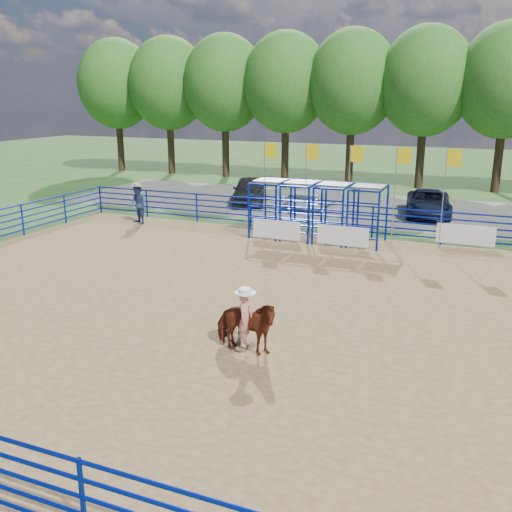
{
  "coord_description": "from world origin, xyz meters",
  "views": [
    {
      "loc": [
        4.84,
        -15.29,
        6.29
      ],
      "look_at": [
        -1.96,
        1.0,
        1.3
      ],
      "focal_mm": 40.0,
      "sensor_mm": 36.0,
      "label": 1
    }
  ],
  "objects_px": {
    "calf": "(237,322)",
    "car_a": "(249,190)",
    "horse_and_rider": "(245,322)",
    "car_c": "(428,203)",
    "spectator_cowboy": "(138,204)",
    "car_b": "(316,193)"
  },
  "relations": [
    {
      "from": "calf",
      "to": "spectator_cowboy",
      "type": "relative_size",
      "value": 0.44
    },
    {
      "from": "car_a",
      "to": "car_b",
      "type": "distance_m",
      "value": 4.03
    },
    {
      "from": "car_a",
      "to": "horse_and_rider",
      "type": "bearing_deg",
      "value": -86.28
    },
    {
      "from": "spectator_cowboy",
      "to": "car_b",
      "type": "distance_m",
      "value": 10.41
    },
    {
      "from": "car_b",
      "to": "car_c",
      "type": "relative_size",
      "value": 1.0
    },
    {
      "from": "car_a",
      "to": "car_c",
      "type": "relative_size",
      "value": 0.94
    },
    {
      "from": "horse_and_rider",
      "to": "calf",
      "type": "bearing_deg",
      "value": 126.81
    },
    {
      "from": "car_a",
      "to": "calf",
      "type": "bearing_deg",
      "value": -86.97
    },
    {
      "from": "spectator_cowboy",
      "to": "car_b",
      "type": "relative_size",
      "value": 0.41
    },
    {
      "from": "spectator_cowboy",
      "to": "car_c",
      "type": "relative_size",
      "value": 0.41
    },
    {
      "from": "spectator_cowboy",
      "to": "car_a",
      "type": "distance_m",
      "value": 7.9
    },
    {
      "from": "calf",
      "to": "car_c",
      "type": "bearing_deg",
      "value": -38.03
    },
    {
      "from": "horse_and_rider",
      "to": "car_a",
      "type": "relative_size",
      "value": 0.52
    },
    {
      "from": "calf",
      "to": "spectator_cowboy",
      "type": "bearing_deg",
      "value": 14.31
    },
    {
      "from": "horse_and_rider",
      "to": "car_a",
      "type": "xyz_separation_m",
      "value": [
        -8.1,
        19.04,
        -0.07
      ]
    },
    {
      "from": "horse_and_rider",
      "to": "car_c",
      "type": "relative_size",
      "value": 0.49
    },
    {
      "from": "horse_and_rider",
      "to": "car_a",
      "type": "height_order",
      "value": "horse_and_rider"
    },
    {
      "from": "calf",
      "to": "car_c",
      "type": "distance_m",
      "value": 18.9
    },
    {
      "from": "horse_and_rider",
      "to": "calf",
      "type": "distance_m",
      "value": 1.09
    },
    {
      "from": "car_b",
      "to": "car_c",
      "type": "height_order",
      "value": "car_b"
    },
    {
      "from": "calf",
      "to": "car_a",
      "type": "xyz_separation_m",
      "value": [
        -7.5,
        18.23,
        0.34
      ]
    },
    {
      "from": "calf",
      "to": "car_a",
      "type": "distance_m",
      "value": 19.72
    }
  ]
}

